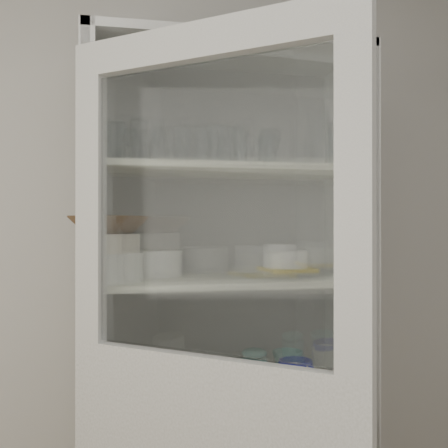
{
  "coord_description": "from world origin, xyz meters",
  "views": [
    {
      "loc": [
        -0.22,
        -0.73,
        1.45
      ],
      "look_at": [
        0.2,
        1.27,
        1.46
      ],
      "focal_mm": 45.0,
      "sensor_mm": 36.0,
      "label": 1
    }
  ],
  "objects_px": {
    "cupboard_door": "(206,441)",
    "plate_stack_back": "(157,263)",
    "goblet_0": "(130,147)",
    "glass_platter": "(287,274)",
    "mug_blue": "(296,374)",
    "mug_white": "(294,379)",
    "white_canister": "(117,371)",
    "goblet_1": "(155,145)",
    "pantry_cabinet": "(221,361)",
    "goblet_3": "(271,148)",
    "cream_bowl": "(110,243)",
    "terracotta_bowl": "(110,225)",
    "grey_bowl_stack": "(280,260)",
    "measuring_cups": "(208,391)",
    "yellow_trivet": "(287,269)",
    "mug_teal": "(288,365)",
    "goblet_2": "(267,150)",
    "white_ramekin": "(287,259)",
    "plate_stack_front": "(110,267)",
    "teal_jar": "(255,368)"
  },
  "relations": [
    {
      "from": "cupboard_door",
      "to": "mug_white",
      "type": "relative_size",
      "value": 19.59
    },
    {
      "from": "terracotta_bowl",
      "to": "pantry_cabinet",
      "type": "bearing_deg",
      "value": 17.51
    },
    {
      "from": "mug_white",
      "to": "teal_jar",
      "type": "height_order",
      "value": "teal_jar"
    },
    {
      "from": "goblet_0",
      "to": "glass_platter",
      "type": "relative_size",
      "value": 0.47
    },
    {
      "from": "pantry_cabinet",
      "to": "goblet_3",
      "type": "distance_m",
      "value": 0.83
    },
    {
      "from": "goblet_0",
      "to": "mug_teal",
      "type": "xyz_separation_m",
      "value": [
        0.6,
        -0.04,
        -0.83
      ]
    },
    {
      "from": "mug_blue",
      "to": "mug_white",
      "type": "xyz_separation_m",
      "value": [
        -0.02,
        -0.05,
        -0.0
      ]
    },
    {
      "from": "goblet_0",
      "to": "mug_teal",
      "type": "distance_m",
      "value": 1.02
    },
    {
      "from": "mug_teal",
      "to": "goblet_1",
      "type": "bearing_deg",
      "value": 174.72
    },
    {
      "from": "yellow_trivet",
      "to": "grey_bowl_stack",
      "type": "height_order",
      "value": "grey_bowl_stack"
    },
    {
      "from": "pantry_cabinet",
      "to": "goblet_1",
      "type": "bearing_deg",
      "value": 178.8
    },
    {
      "from": "cupboard_door",
      "to": "goblet_0",
      "type": "relative_size",
      "value": 12.14
    },
    {
      "from": "glass_platter",
      "to": "terracotta_bowl",
      "type": "bearing_deg",
      "value": -174.63
    },
    {
      "from": "goblet_3",
      "to": "goblet_2",
      "type": "bearing_deg",
      "value": 100.58
    },
    {
      "from": "glass_platter",
      "to": "white_canister",
      "type": "bearing_deg",
      "value": 177.05
    },
    {
      "from": "mug_white",
      "to": "goblet_1",
      "type": "bearing_deg",
      "value": 157.21
    },
    {
      "from": "yellow_trivet",
      "to": "mug_white",
      "type": "relative_size",
      "value": 1.75
    },
    {
      "from": "goblet_0",
      "to": "grey_bowl_stack",
      "type": "height_order",
      "value": "goblet_0"
    },
    {
      "from": "cream_bowl",
      "to": "terracotta_bowl",
      "type": "bearing_deg",
      "value": 0.0
    },
    {
      "from": "goblet_0",
      "to": "cream_bowl",
      "type": "xyz_separation_m",
      "value": [
        -0.08,
        -0.17,
        -0.35
      ]
    },
    {
      "from": "white_ramekin",
      "to": "plate_stack_back",
      "type": "bearing_deg",
      "value": 166.34
    },
    {
      "from": "plate_stack_front",
      "to": "goblet_0",
      "type": "bearing_deg",
      "value": 65.44
    },
    {
      "from": "cream_bowl",
      "to": "mug_teal",
      "type": "xyz_separation_m",
      "value": [
        0.67,
        0.13,
        -0.48
      ]
    },
    {
      "from": "white_ramekin",
      "to": "teal_jar",
      "type": "height_order",
      "value": "white_ramekin"
    },
    {
      "from": "cupboard_door",
      "to": "goblet_1",
      "type": "bearing_deg",
      "value": 139.03
    },
    {
      "from": "mug_teal",
      "to": "pantry_cabinet",
      "type": "bearing_deg",
      "value": 174.99
    },
    {
      "from": "pantry_cabinet",
      "to": "grey_bowl_stack",
      "type": "xyz_separation_m",
      "value": [
        0.22,
        -0.04,
        0.38
      ]
    },
    {
      "from": "cupboard_door",
      "to": "yellow_trivet",
      "type": "height_order",
      "value": "cupboard_door"
    },
    {
      "from": "goblet_1",
      "to": "white_ramekin",
      "type": "bearing_deg",
      "value": -8.63
    },
    {
      "from": "goblet_1",
      "to": "terracotta_bowl",
      "type": "height_order",
      "value": "goblet_1"
    },
    {
      "from": "cupboard_door",
      "to": "white_canister",
      "type": "xyz_separation_m",
      "value": [
        -0.22,
        0.54,
        0.06
      ]
    },
    {
      "from": "mug_teal",
      "to": "plate_stack_front",
      "type": "bearing_deg",
      "value": -173.73
    },
    {
      "from": "pantry_cabinet",
      "to": "goblet_3",
      "type": "height_order",
      "value": "pantry_cabinet"
    },
    {
      "from": "yellow_trivet",
      "to": "mug_blue",
      "type": "relative_size",
      "value": 1.36
    },
    {
      "from": "plate_stack_front",
      "to": "terracotta_bowl",
      "type": "relative_size",
      "value": 0.9
    },
    {
      "from": "pantry_cabinet",
      "to": "goblet_2",
      "type": "distance_m",
      "value": 0.83
    },
    {
      "from": "plate_stack_front",
      "to": "plate_stack_back",
      "type": "xyz_separation_m",
      "value": [
        0.18,
        0.18,
        0.0
      ]
    },
    {
      "from": "terracotta_bowl",
      "to": "grey_bowl_stack",
      "type": "distance_m",
      "value": 0.65
    },
    {
      "from": "grey_bowl_stack",
      "to": "mug_blue",
      "type": "relative_size",
      "value": 0.99
    },
    {
      "from": "terracotta_bowl",
      "to": "mug_teal",
      "type": "xyz_separation_m",
      "value": [
        0.67,
        0.13,
        -0.54
      ]
    },
    {
      "from": "cream_bowl",
      "to": "measuring_cups",
      "type": "xyz_separation_m",
      "value": [
        0.33,
        -0.03,
        -0.51
      ]
    },
    {
      "from": "plate_stack_front",
      "to": "teal_jar",
      "type": "height_order",
      "value": "plate_stack_front"
    },
    {
      "from": "cream_bowl",
      "to": "terracotta_bowl",
      "type": "distance_m",
      "value": 0.06
    },
    {
      "from": "plate_stack_back",
      "to": "plate_stack_front",
      "type": "bearing_deg",
      "value": -135.2
    },
    {
      "from": "pantry_cabinet",
      "to": "glass_platter",
      "type": "bearing_deg",
      "value": -15.93
    },
    {
      "from": "glass_platter",
      "to": "grey_bowl_stack",
      "type": "relative_size",
      "value": 2.69
    },
    {
      "from": "plate_stack_back",
      "to": "goblet_0",
      "type": "bearing_deg",
      "value": -175.31
    },
    {
      "from": "terracotta_bowl",
      "to": "mug_white",
      "type": "height_order",
      "value": "terracotta_bowl"
    },
    {
      "from": "goblet_1",
      "to": "goblet_3",
      "type": "bearing_deg",
      "value": 0.53
    },
    {
      "from": "cupboard_door",
      "to": "plate_stack_back",
      "type": "xyz_separation_m",
      "value": [
        -0.07,
        0.63,
        0.44
      ]
    }
  ]
}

